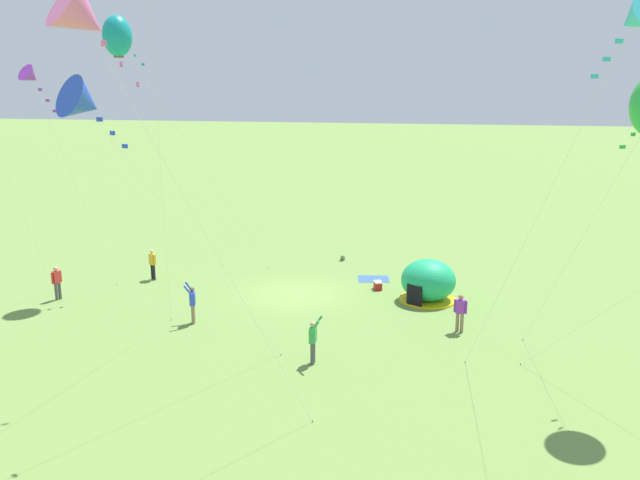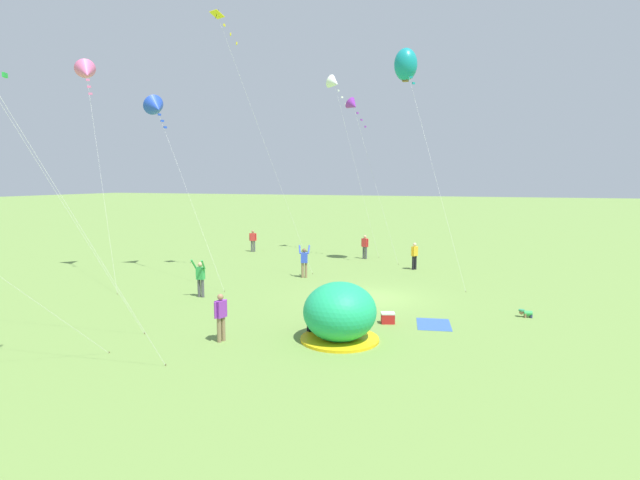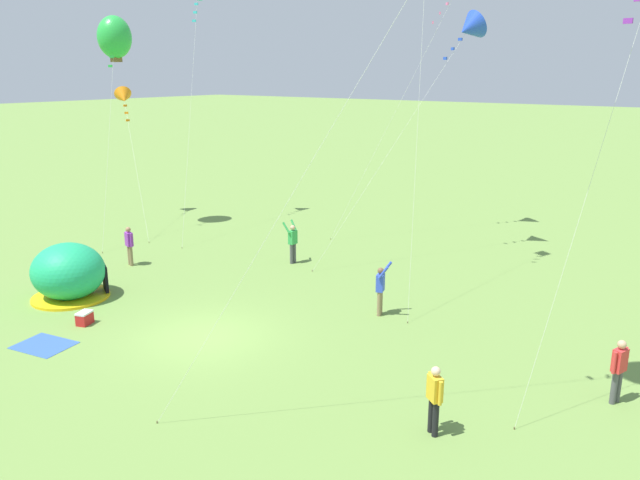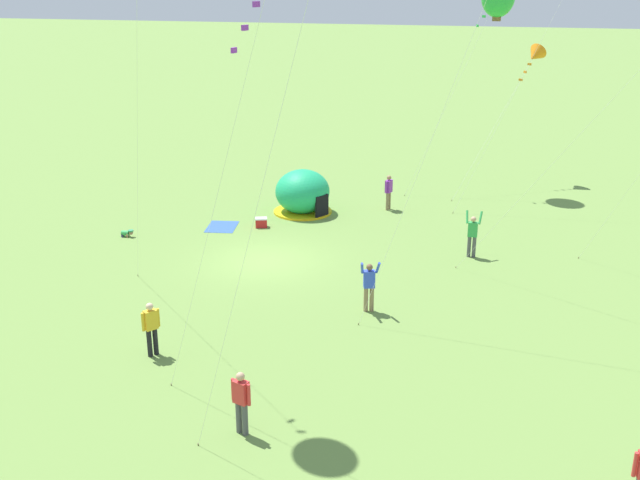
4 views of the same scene
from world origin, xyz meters
The scene contains 12 objects.
ground_plane centered at (0.00, 0.00, 0.00)m, with size 300.00×300.00×0.00m, color olive.
popup_tent centered at (-6.63, -0.44, 1.00)m, with size 2.81×2.81×2.10m.
picnic_blanket centered at (-3.53, -3.37, 0.01)m, with size 1.70×1.30×0.01m, color #3359A5.
cooler_box centered at (-3.98, -1.62, 0.22)m, with size 0.52×0.62×0.44m.
person_strolling centered at (11.49, 3.38, 0.96)m, with size 0.35×0.56×1.72m.
person_flying_kite centered at (3.57, 4.95, 1.00)m, with size 0.59×0.71×1.89m.
person_far_back centered at (8.38, -0.68, 0.96)m, with size 0.50×0.42×1.72m.
person_arms_raised centered at (-2.67, 7.90, 1.00)m, with size 0.47×0.68×1.89m.
person_watching_sky centered at (-8.18, 3.46, 0.96)m, with size 0.57×0.33×1.72m.
kite_green centered at (-13.80, 7.71, 9.83)m, with size 3.85×4.72×10.88m.
kite_orange centered at (-16.18, 9.74, 6.77)m, with size 6.44×4.15×7.39m.
kite_blue centered at (2.35, 13.96, 9.98)m, with size 4.47×7.42×10.74m.
Camera 3 is at (13.86, -12.64, 8.22)m, focal length 35.00 mm.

